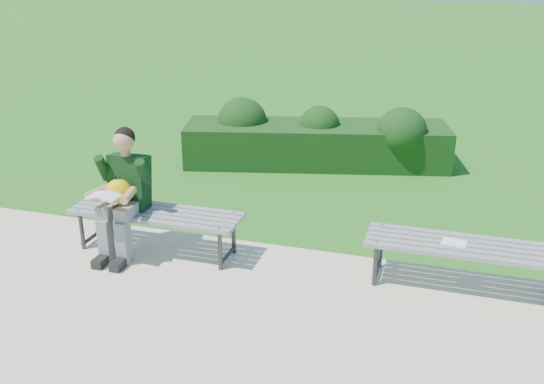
{
  "coord_description": "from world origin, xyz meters",
  "views": [
    {
      "loc": [
        1.75,
        -5.63,
        2.93
      ],
      "look_at": [
        0.12,
        -0.27,
        0.74
      ],
      "focal_mm": 40.0,
      "sensor_mm": 36.0,
      "label": 1
    }
  ],
  "objects_px": {
    "bench_right": "(465,250)",
    "hedge": "(316,139)",
    "bench_left": "(156,216)",
    "paper_sheet": "(454,243)",
    "seated_boy": "(123,189)"
  },
  "relations": [
    {
      "from": "bench_right",
      "to": "seated_boy",
      "type": "height_order",
      "value": "seated_boy"
    },
    {
      "from": "bench_left",
      "to": "bench_right",
      "type": "bearing_deg",
      "value": 2.52
    },
    {
      "from": "bench_left",
      "to": "paper_sheet",
      "type": "distance_m",
      "value": 2.97
    },
    {
      "from": "bench_left",
      "to": "seated_boy",
      "type": "relative_size",
      "value": 1.37
    },
    {
      "from": "hedge",
      "to": "paper_sheet",
      "type": "relative_size",
      "value": 16.71
    },
    {
      "from": "hedge",
      "to": "bench_right",
      "type": "height_order",
      "value": "hedge"
    },
    {
      "from": "hedge",
      "to": "paper_sheet",
      "type": "xyz_separation_m",
      "value": [
        2.05,
        -3.22,
        0.09
      ]
    },
    {
      "from": "bench_right",
      "to": "paper_sheet",
      "type": "height_order",
      "value": "bench_right"
    },
    {
      "from": "bench_right",
      "to": "seated_boy",
      "type": "distance_m",
      "value": 3.38
    },
    {
      "from": "bench_left",
      "to": "paper_sheet",
      "type": "bearing_deg",
      "value": 2.6
    },
    {
      "from": "bench_right",
      "to": "hedge",
      "type": "bearing_deg",
      "value": 123.67
    },
    {
      "from": "bench_left",
      "to": "seated_boy",
      "type": "bearing_deg",
      "value": -162.01
    },
    {
      "from": "hedge",
      "to": "bench_right",
      "type": "bearing_deg",
      "value": -56.33
    },
    {
      "from": "hedge",
      "to": "seated_boy",
      "type": "xyz_separation_m",
      "value": [
        -1.22,
        -3.45,
        0.33
      ]
    },
    {
      "from": "hedge",
      "to": "paper_sheet",
      "type": "height_order",
      "value": "hedge"
    }
  ]
}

